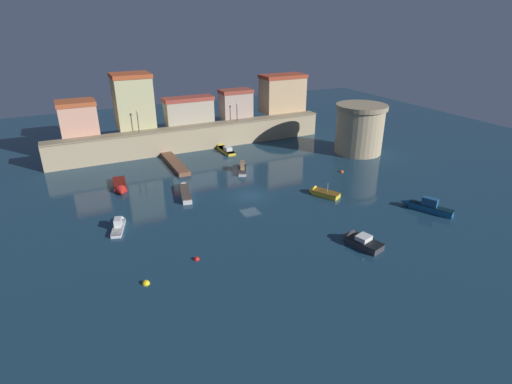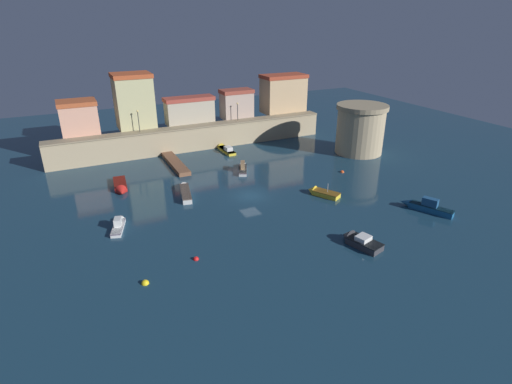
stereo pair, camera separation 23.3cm
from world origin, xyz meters
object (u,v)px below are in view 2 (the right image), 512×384
(quay_lamp_0, at_px, (138,118))
(moored_boat_4, at_px, (243,167))
(moored_boat_6, at_px, (321,192))
(moored_boat_5, at_px, (119,224))
(moored_boat_3, at_px, (426,206))
(mooring_buoy_1, at_px, (342,172))
(moored_boat_0, at_px, (121,187))
(moored_boat_2, at_px, (185,191))
(mooring_buoy_0, at_px, (145,284))
(fortress_tower, at_px, (360,129))
(quay_lamp_1, at_px, (238,109))
(moored_boat_7, at_px, (359,241))
(moored_boat_1, at_px, (225,149))
(mooring_buoy_2, at_px, (196,259))

(quay_lamp_0, xyz_separation_m, moored_boat_4, (13.23, -13.89, -6.52))
(moored_boat_6, bearing_deg, moored_boat_5, 55.86)
(moored_boat_3, relative_size, mooring_buoy_1, 10.46)
(moored_boat_0, height_order, moored_boat_2, moored_boat_0)
(moored_boat_3, xyz_separation_m, mooring_buoy_0, (-35.66, 0.30, -0.63))
(fortress_tower, xyz_separation_m, moored_boat_6, (-16.85, -12.91, -4.04))
(moored_boat_2, height_order, moored_boat_4, moored_boat_4)
(quay_lamp_1, height_order, moored_boat_7, quay_lamp_1)
(fortress_tower, relative_size, moored_boat_5, 1.68)
(fortress_tower, xyz_separation_m, moored_boat_7, (-20.69, -25.75, -3.94))
(moored_boat_3, distance_m, mooring_buoy_1, 16.02)
(quay_lamp_1, distance_m, moored_boat_3, 39.46)
(moored_boat_1, bearing_deg, moored_boat_2, 140.14)
(moored_boat_3, distance_m, mooring_buoy_0, 35.67)
(fortress_tower, distance_m, moored_boat_3, 24.48)
(quay_lamp_0, relative_size, mooring_buoy_0, 5.11)
(moored_boat_3, bearing_deg, mooring_buoy_0, 64.51)
(quay_lamp_1, height_order, mooring_buoy_1, quay_lamp_1)
(moored_boat_3, distance_m, mooring_buoy_2, 30.17)
(quay_lamp_1, distance_m, moored_boat_5, 36.69)
(moored_boat_0, height_order, mooring_buoy_1, moored_boat_0)
(quay_lamp_1, distance_m, mooring_buoy_0, 45.98)
(moored_boat_4, bearing_deg, moored_boat_7, -151.38)
(mooring_buoy_1, bearing_deg, quay_lamp_1, 111.64)
(quay_lamp_0, height_order, moored_boat_4, quay_lamp_0)
(quay_lamp_1, bearing_deg, moored_boat_5, -136.61)
(fortress_tower, bearing_deg, moored_boat_0, 178.01)
(quay_lamp_1, xyz_separation_m, moored_boat_1, (-4.11, -3.25, -6.39))
(quay_lamp_0, distance_m, moored_boat_3, 47.57)
(moored_boat_0, distance_m, moored_boat_2, 9.73)
(moored_boat_3, relative_size, moored_boat_6, 1.35)
(moored_boat_0, relative_size, mooring_buoy_2, 10.62)
(quay_lamp_0, height_order, moored_boat_0, quay_lamp_0)
(moored_boat_1, height_order, mooring_buoy_1, moored_boat_1)
(moored_boat_0, bearing_deg, mooring_buoy_1, 80.75)
(quay_lamp_0, relative_size, moored_boat_5, 0.71)
(quay_lamp_1, distance_m, mooring_buoy_1, 24.37)
(moored_boat_3, bearing_deg, quay_lamp_1, -10.42)
(moored_boat_1, relative_size, mooring_buoy_0, 9.00)
(moored_boat_0, bearing_deg, quay_lamp_0, 161.45)
(moored_boat_7, xyz_separation_m, mooring_buoy_0, (-22.57, 3.09, -0.47))
(moored_boat_4, distance_m, moored_boat_7, 26.70)
(moored_boat_1, relative_size, mooring_buoy_1, 10.61)
(quay_lamp_1, xyz_separation_m, moored_boat_3, (9.82, -37.72, -6.13))
(mooring_buoy_1, bearing_deg, moored_boat_3, -85.77)
(moored_boat_0, distance_m, mooring_buoy_2, 22.64)
(moored_boat_2, bearing_deg, moored_boat_1, -26.14)
(quay_lamp_1, relative_size, moored_boat_0, 0.53)
(moored_boat_1, height_order, moored_boat_4, moored_boat_4)
(fortress_tower, bearing_deg, quay_lamp_0, 157.63)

